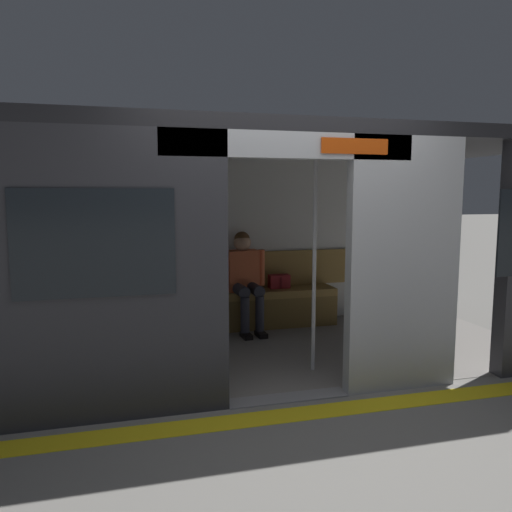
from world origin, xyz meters
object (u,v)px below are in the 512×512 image
object	(u,v)px
book	(213,290)
grab_pole_door	(223,266)
person_seated	(244,274)
grab_pole_far	(314,260)
train_car	(245,211)
handbag	(279,281)
bench_seat	(231,301)

from	to	relation	value
book	grab_pole_door	distance (m)	1.89
person_seated	grab_pole_door	world-z (taller)	grab_pole_door
book	grab_pole_far	distance (m)	1.87
grab_pole_door	train_car	bearing A→B (deg)	-116.57
handbag	grab_pole_door	world-z (taller)	grab_pole_door
person_seated	book	size ratio (longest dim) A/B	5.46
train_car	bench_seat	bearing A→B (deg)	-93.98
grab_pole_door	bench_seat	bearing A→B (deg)	-104.30
bench_seat	grab_pole_far	size ratio (longest dim) A/B	1.27
bench_seat	grab_pole_door	xyz separation A→B (m)	(0.44, 1.73, 0.69)
bench_seat	grab_pole_far	distance (m)	1.79
book	grab_pole_far	bearing A→B (deg)	123.53
person_seated	grab_pole_far	bearing A→B (deg)	100.60
grab_pole_far	bench_seat	bearing A→B (deg)	-74.49
handbag	grab_pole_door	xyz separation A→B (m)	(1.08, 1.81, 0.50)
grab_pole_far	grab_pole_door	bearing A→B (deg)	9.09
bench_seat	person_seated	size ratio (longest dim) A/B	2.22
person_seated	grab_pole_far	size ratio (longest dim) A/B	0.57
person_seated	grab_pole_door	xyz separation A→B (m)	(0.60, 1.68, 0.36)
person_seated	handbag	bearing A→B (deg)	-164.75
handbag	train_car	bearing A→B (deg)	56.56
bench_seat	person_seated	distance (m)	0.37
person_seated	book	xyz separation A→B (m)	(0.37, -0.11, -0.20)
person_seated	book	bearing A→B (deg)	-16.43
train_car	handbag	world-z (taller)	train_car
bench_seat	book	xyz separation A→B (m)	(0.22, -0.06, 0.12)
book	grab_pole_far	world-z (taller)	grab_pole_far
train_car	book	world-z (taller)	train_car
train_car	grab_pole_far	world-z (taller)	train_car
train_car	person_seated	size ratio (longest dim) A/B	5.33
train_car	book	bearing A→B (deg)	-81.78
grab_pole_door	grab_pole_far	distance (m)	0.90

